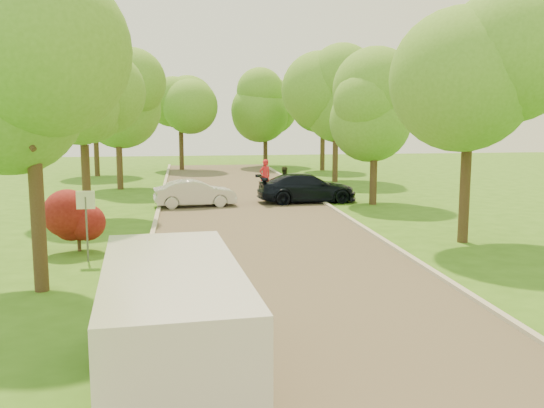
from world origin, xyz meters
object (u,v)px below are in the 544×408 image
silver_sedan (195,193)px  person_striped (265,176)px  person_olive (284,182)px  dark_sedan (307,188)px  minivan (172,323)px  street_sign (86,211)px  skateboarder (209,303)px  longboard (210,343)px

silver_sedan → person_striped: 5.90m
person_striped → person_olive: size_ratio=1.15×
dark_sedan → person_striped: size_ratio=2.62×
dark_sedan → person_striped: (-1.64, 3.69, 0.23)m
minivan → person_striped: bearing=74.7°
minivan → person_olive: 22.80m
street_sign → person_olive: size_ratio=1.31×
minivan → skateboarder: (0.67, 1.59, -0.20)m
street_sign → person_olive: 15.49m
skateboarder → person_olive: bearing=-85.9°
silver_sedan → person_olive: bearing=-68.6°
minivan → silver_sedan: size_ratio=1.45×
longboard → skateboarder: skateboarder is taller
dark_sedan → person_olive: (-0.87, 1.91, 0.10)m
longboard → person_striped: person_striped is taller
street_sign → skateboarder: bearing=-65.6°
silver_sedan → skateboarder: skateboarder is taller
longboard → skateboarder: (-0.00, -0.00, 0.80)m
street_sign → silver_sedan: 11.15m
dark_sedan → longboard: size_ratio=6.00×
minivan → person_striped: size_ratio=2.97×
street_sign → silver_sedan: street_sign is taller
skateboarder → person_striped: person_striped is taller
minivan → longboard: (0.67, 1.59, -1.01)m
minivan → skateboarder: 1.73m
minivan → dark_sedan: 21.20m
skateboarder → person_olive: 21.10m
silver_sedan → longboard: silver_sedan is taller
skateboarder → person_olive: (4.85, 20.53, -0.06)m
dark_sedan → skateboarder: 19.49m
street_sign → dark_sedan: bearing=50.9°
minivan → person_olive: minivan is taller
street_sign → skateboarder: 8.20m
minivan → person_striped: 24.37m
longboard → person_striped: (4.08, 22.31, 0.87)m
minivan → street_sign: bearing=102.7°
dark_sedan → longboard: bearing=159.5°
longboard → person_olive: (4.85, 20.53, 0.74)m
longboard → person_olive: bearing=-85.9°
longboard → person_olive: 21.11m
dark_sedan → person_olive: size_ratio=3.02×
person_olive → dark_sedan: bearing=114.8°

